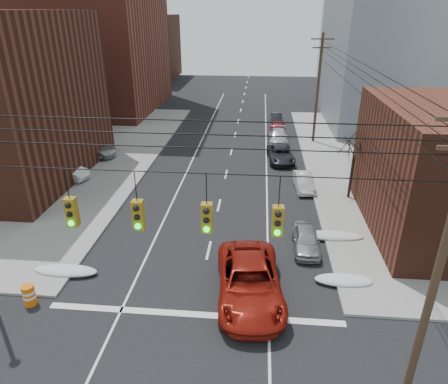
% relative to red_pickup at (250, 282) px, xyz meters
% --- Properties ---
extents(building_brick_far, '(22.00, 18.00, 12.00)m').
position_rel_red_pickup_xyz_m(building_brick_far, '(-28.53, 66.00, 5.07)').
color(building_brick_far, '#4E2317').
rests_on(building_brick_far, ground).
extents(building_office, '(22.00, 20.00, 25.00)m').
position_rel_red_pickup_xyz_m(building_office, '(19.47, 36.00, 11.57)').
color(building_office, gray).
rests_on(building_office, ground).
extents(building_glass, '(20.00, 18.00, 22.00)m').
position_rel_red_pickup_xyz_m(building_glass, '(21.47, 62.00, 10.07)').
color(building_glass, gray).
rests_on(building_glass, ground).
extents(utility_pole_right, '(2.20, 0.28, 11.00)m').
position_rel_red_pickup_xyz_m(utility_pole_right, '(5.97, -5.00, 4.86)').
color(utility_pole_right, '#473323').
rests_on(utility_pole_right, ground).
extents(utility_pole_far, '(2.20, 0.28, 11.00)m').
position_rel_red_pickup_xyz_m(utility_pole_far, '(5.97, 26.00, 4.86)').
color(utility_pole_far, '#473323').
rests_on(utility_pole_far, ground).
extents(traffic_signals, '(17.00, 0.42, 2.02)m').
position_rel_red_pickup_xyz_m(traffic_signals, '(-2.44, -5.03, 6.24)').
color(traffic_signals, black).
rests_on(traffic_signals, ground).
extents(bare_tree, '(2.09, 2.20, 4.93)m').
position_rel_red_pickup_xyz_m(bare_tree, '(7.05, 12.00, 1.39)').
color(bare_tree, black).
rests_on(bare_tree, ground).
extents(snow_nw, '(3.50, 1.08, 0.42)m').
position_rel_red_pickup_xyz_m(snow_nw, '(-9.93, 1.00, -0.72)').
color(snow_nw, silver).
rests_on(snow_nw, ground).
extents(snow_ne, '(3.00, 1.08, 0.42)m').
position_rel_red_pickup_xyz_m(snow_ne, '(4.87, 1.50, -0.72)').
color(snow_ne, silver).
rests_on(snow_ne, ground).
extents(snow_east_far, '(4.00, 1.08, 0.42)m').
position_rel_red_pickup_xyz_m(snow_east_far, '(4.87, 6.00, -0.72)').
color(snow_east_far, silver).
rests_on(snow_east_far, ground).
extents(red_pickup, '(3.74, 6.96, 1.86)m').
position_rel_red_pickup_xyz_m(red_pickup, '(0.00, 0.00, 0.00)').
color(red_pickup, maroon).
rests_on(red_pickup, ground).
extents(parked_car_a, '(1.53, 3.72, 1.26)m').
position_rel_red_pickup_xyz_m(parked_car_a, '(3.20, 4.69, -0.30)').
color(parked_car_a, '#9F9FA3').
rests_on(parked_car_a, ground).
extents(parked_car_b, '(1.55, 3.81, 1.23)m').
position_rel_red_pickup_xyz_m(parked_car_b, '(3.87, 13.50, -0.31)').
color(parked_car_b, silver).
rests_on(parked_car_b, ground).
extents(parked_car_c, '(2.69, 5.06, 1.35)m').
position_rel_red_pickup_xyz_m(parked_car_c, '(2.27, 19.75, -0.25)').
color(parked_car_c, black).
rests_on(parked_car_c, ground).
extents(parked_car_d, '(1.90, 4.66, 1.35)m').
position_rel_red_pickup_xyz_m(parked_car_d, '(2.27, 25.52, -0.25)').
color(parked_car_d, '#BBBABF').
rests_on(parked_car_d, ground).
extents(parked_car_e, '(1.76, 4.29, 1.45)m').
position_rel_red_pickup_xyz_m(parked_car_e, '(2.27, 28.44, -0.20)').
color(parked_car_e, maroon).
rests_on(parked_car_e, ground).
extents(parked_car_f, '(1.44, 3.81, 1.24)m').
position_rel_red_pickup_xyz_m(parked_car_f, '(2.27, 33.57, -0.31)').
color(parked_car_f, black).
rests_on(parked_car_f, ground).
extents(lot_car_a, '(4.59, 2.76, 1.43)m').
position_rel_red_pickup_xyz_m(lot_car_a, '(-15.80, 13.55, -0.06)').
color(lot_car_a, silver).
rests_on(lot_car_a, sidewalk_nw).
extents(lot_car_b, '(5.23, 2.44, 1.45)m').
position_rel_red_pickup_xyz_m(lot_car_b, '(-15.85, 18.83, -0.05)').
color(lot_car_b, '#A1A0A5').
rests_on(lot_car_b, sidewalk_nw).
extents(lot_car_c, '(4.88, 2.03, 1.41)m').
position_rel_red_pickup_xyz_m(lot_car_c, '(-19.12, 12.22, -0.07)').
color(lot_car_c, black).
rests_on(lot_car_c, sidewalk_nw).
extents(lot_car_d, '(4.63, 2.13, 1.54)m').
position_rel_red_pickup_xyz_m(lot_car_d, '(-19.10, 22.45, -0.01)').
color(lot_car_d, silver).
rests_on(lot_car_d, sidewalk_nw).
extents(construction_barrel, '(0.68, 0.68, 1.07)m').
position_rel_red_pickup_xyz_m(construction_barrel, '(-10.53, -1.50, -0.38)').
color(construction_barrel, orange).
rests_on(construction_barrel, ground).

